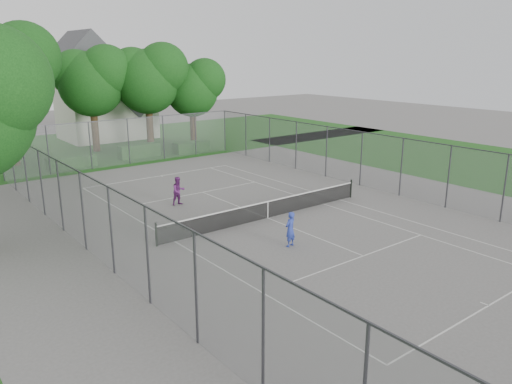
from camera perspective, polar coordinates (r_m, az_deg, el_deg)
ground at (r=26.03m, az=1.36°, el=-3.01°), size 120.00×120.00×0.00m
grass_far at (r=48.43m, az=-18.58°, el=4.87°), size 60.00×20.00×0.00m
grass_right at (r=43.02m, az=24.72°, el=3.00°), size 16.00×40.00×0.00m
court_markings at (r=26.03m, az=1.36°, el=-3.00°), size 11.03×23.83×0.01m
tennis_net at (r=25.87m, az=1.36°, el=-1.94°), size 12.87×0.10×1.10m
perimeter_fence at (r=25.51m, az=1.38°, el=0.85°), size 18.08×34.08×3.52m
tree_far_left at (r=41.88m, az=-26.74°, el=12.58°), size 7.39×6.74×10.62m
tree_far_midleft at (r=45.55m, az=-18.24°, el=12.20°), size 6.32×5.77×9.09m
tree_far_midright at (r=45.73m, az=-12.21°, el=12.81°), size 6.47×5.91×9.30m
tree_far_right at (r=46.85m, az=-7.23°, el=11.93°), size 5.52×5.04×7.93m
hedge_left at (r=39.88m, az=-20.33°, el=3.22°), size 3.53×1.06×0.88m
hedge_mid at (r=42.41m, az=-13.20°, el=4.59°), size 3.42×0.98×1.07m
hedge_right at (r=43.76m, az=-7.41°, el=5.11°), size 3.14×1.15×0.94m
house at (r=52.81m, az=-16.84°, el=10.45°), size 8.40×6.51×10.46m
girl_player at (r=22.11m, az=3.93°, el=-4.26°), size 0.65×0.51×1.60m
woman_player at (r=28.43m, az=-8.84°, el=0.12°), size 0.79×0.62×1.63m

